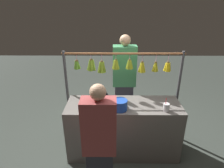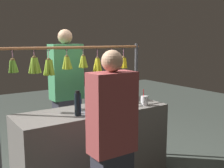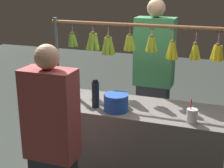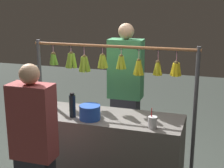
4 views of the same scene
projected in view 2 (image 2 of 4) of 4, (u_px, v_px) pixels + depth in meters
market_counter at (94, 147)px, 3.09m from camera, size 1.72×0.59×0.87m
display_rack at (74, 77)px, 3.28m from camera, size 1.93×0.15×1.58m
water_bottle at (78, 104)px, 2.74m from camera, size 0.07×0.07×0.26m
blue_bucket at (95, 106)px, 2.85m from camera, size 0.21×0.21×0.15m
drink_cup at (144, 101)px, 3.18m from camera, size 0.09×0.09×0.20m
vendor_person at (67, 96)px, 3.69m from camera, size 0.42×0.23×1.77m
customer_person at (112, 149)px, 2.19m from camera, size 0.37×0.20×1.56m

